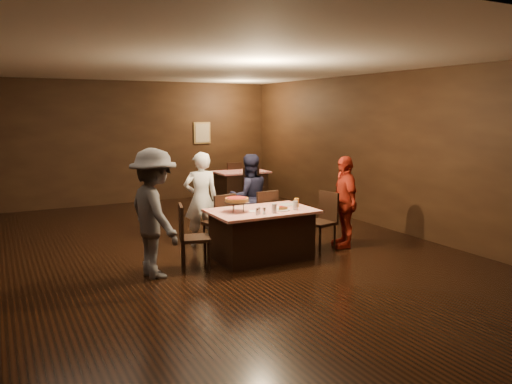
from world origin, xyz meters
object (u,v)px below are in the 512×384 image
at_px(chair_far_right, 261,217).
at_px(diner_navy_hoodie, 249,197).
at_px(diner_red_shirt, 344,202).
at_px(plate_empty, 287,205).
at_px(chair_back_far, 231,180).
at_px(back_table, 241,186).
at_px(chair_back_near, 254,186).
at_px(chair_end_left, 195,237).
at_px(diner_grey_knit, 154,213).
at_px(glass_amber, 297,203).
at_px(chair_end_right, 320,221).
at_px(chair_far_left, 218,222).
at_px(glass_front_right, 295,205).
at_px(pizza_stand, 237,200).
at_px(diner_white_jacket, 201,199).
at_px(glass_front_left, 274,208).
at_px(main_table, 262,234).

height_order(chair_far_right, diner_navy_hoodie, diner_navy_hoodie).
relative_size(diner_red_shirt, plate_empty, 6.16).
bearing_deg(diner_red_shirt, chair_back_far, -165.99).
distance_m(back_table, chair_back_near, 0.71).
height_order(chair_back_near, diner_navy_hoodie, diner_navy_hoodie).
xyz_separation_m(chair_far_right, chair_back_far, (1.51, 4.48, 0.00)).
relative_size(back_table, chair_end_left, 1.37).
bearing_deg(chair_back_far, diner_grey_knit, 52.65).
bearing_deg(back_table, chair_end_left, -123.07).
bearing_deg(back_table, diner_navy_hoodie, -113.97).
distance_m(diner_navy_hoodie, diner_red_shirt, 1.67).
xyz_separation_m(back_table, glass_amber, (-1.31, -4.68, 0.46)).
bearing_deg(chair_back_far, chair_end_right, 78.13).
bearing_deg(glass_amber, chair_far_left, 141.34).
bearing_deg(chair_far_right, chair_end_right, 128.05).
bearing_deg(chair_back_near, diner_red_shirt, -87.80).
bearing_deg(chair_back_far, glass_amber, 73.00).
distance_m(plate_empty, glass_front_right, 0.42).
xyz_separation_m(back_table, pizza_stand, (-2.31, -4.58, 0.57)).
bearing_deg(diner_white_jacket, chair_far_right, 167.47).
height_order(chair_far_right, pizza_stand, pizza_stand).
bearing_deg(chair_end_right, chair_end_left, -100.35).
bearing_deg(glass_front_right, plate_empty, 75.96).
bearing_deg(diner_red_shirt, diner_white_jacket, -101.32).
distance_m(chair_far_left, diner_white_jacket, 0.52).
bearing_deg(plate_empty, diner_grey_knit, -174.52).
relative_size(chair_end_left, diner_white_jacket, 0.59).
xyz_separation_m(chair_far_right, glass_front_left, (-0.35, -1.05, 0.37)).
relative_size(chair_end_left, plate_empty, 3.80).
distance_m(chair_end_left, plate_empty, 1.68).
height_order(diner_red_shirt, plate_empty, diner_red_shirt).
bearing_deg(chair_end_left, chair_back_far, -15.11).
height_order(chair_end_left, chair_back_near, same).
xyz_separation_m(diner_navy_hoodie, plate_empty, (0.19, -0.98, 0.01)).
bearing_deg(chair_end_left, diner_white_jacket, -11.10).
relative_size(diner_grey_knit, glass_amber, 12.72).
height_order(back_table, chair_far_right, chair_far_right).
bearing_deg(back_table, plate_empty, -106.94).
bearing_deg(diner_navy_hoodie, chair_far_right, 102.64).
bearing_deg(main_table, diner_white_jacket, 115.84).
xyz_separation_m(diner_grey_knit, glass_front_right, (2.15, -0.18, -0.05)).
xyz_separation_m(chair_far_right, glass_amber, (0.20, -0.80, 0.37)).
relative_size(chair_end_left, chair_back_far, 1.00).
bearing_deg(pizza_stand, chair_back_far, 65.92).
xyz_separation_m(diner_navy_hoodie, pizza_stand, (-0.76, -1.08, 0.19)).
distance_m(chair_end_left, diner_navy_hoodie, 1.87).
height_order(plate_empty, glass_front_left, glass_front_left).
distance_m(chair_far_left, chair_end_right, 1.68).
height_order(chair_far_left, diner_navy_hoodie, diner_navy_hoodie).
distance_m(chair_back_near, diner_navy_hoodie, 3.21).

